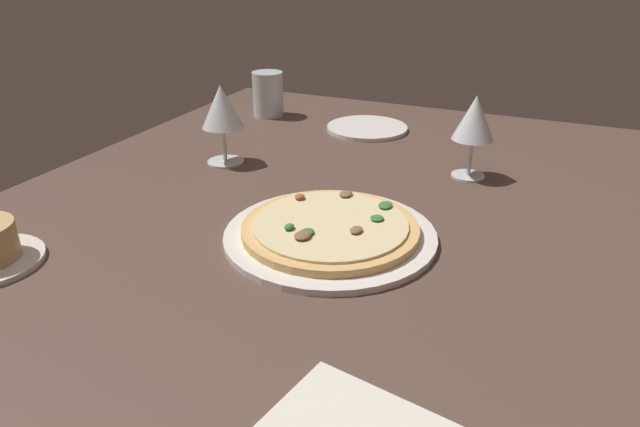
{
  "coord_description": "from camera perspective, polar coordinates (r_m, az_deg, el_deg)",
  "views": [
    {
      "loc": [
        -72.49,
        -33.4,
        44.04
      ],
      "look_at": [
        -1.43,
        -2.26,
        7.0
      ],
      "focal_mm": 32.37,
      "sensor_mm": 36.0,
      "label": 1
    }
  ],
  "objects": [
    {
      "name": "dining_table",
      "position": [
        0.9,
        -0.95,
        -2.26
      ],
      "size": [
        150.0,
        110.0,
        4.0
      ],
      "primitive_type": "cube",
      "color": "brown",
      "rests_on": "ground"
    },
    {
      "name": "pizza_main",
      "position": [
        0.85,
        1.02,
        -1.76
      ],
      "size": [
        31.37,
        31.37,
        3.4
      ],
      "color": "silver",
      "rests_on": "dining_table"
    },
    {
      "name": "wine_glass_far",
      "position": [
        1.08,
        15.01,
        8.89
      ],
      "size": [
        7.53,
        7.53,
        15.32
      ],
      "color": "silver",
      "rests_on": "dining_table"
    },
    {
      "name": "wine_glass_near",
      "position": [
        1.13,
        -9.69,
        10.14
      ],
      "size": [
        8.01,
        8.01,
        15.45
      ],
      "color": "silver",
      "rests_on": "dining_table"
    },
    {
      "name": "water_glass",
      "position": [
        1.46,
        -5.15,
        11.39
      ],
      "size": [
        7.55,
        7.55,
        10.78
      ],
      "color": "silver",
      "rests_on": "dining_table"
    },
    {
      "name": "side_plate",
      "position": [
        1.35,
        4.68,
        8.42
      ],
      "size": [
        18.57,
        18.57,
        0.9
      ],
      "primitive_type": "cylinder",
      "color": "silver",
      "rests_on": "dining_table"
    }
  ]
}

